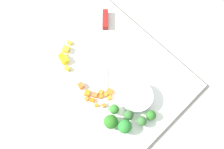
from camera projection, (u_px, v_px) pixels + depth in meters
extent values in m
plane|color=#9F9793|center=(112.00, 77.00, 0.94)|extent=(4.00, 4.00, 0.00)
cube|color=white|center=(112.00, 76.00, 0.94)|extent=(0.45, 0.37, 0.01)
cylinder|color=white|center=(138.00, 96.00, 0.89)|extent=(0.09, 0.09, 0.03)
cube|color=silver|center=(105.00, 83.00, 0.92)|extent=(0.15, 0.15, 0.00)
cube|color=maroon|center=(105.00, 20.00, 0.99)|extent=(0.06, 0.06, 0.02)
cube|color=orange|center=(92.00, 100.00, 0.90)|extent=(0.02, 0.02, 0.01)
cube|color=orange|center=(101.00, 97.00, 0.90)|extent=(0.01, 0.02, 0.01)
cube|color=orange|center=(81.00, 86.00, 0.91)|extent=(0.02, 0.02, 0.02)
cube|color=orange|center=(96.00, 105.00, 0.89)|extent=(0.01, 0.01, 0.01)
cube|color=orange|center=(101.00, 92.00, 0.91)|extent=(0.02, 0.02, 0.01)
cube|color=orange|center=(110.00, 98.00, 0.90)|extent=(0.01, 0.01, 0.01)
cube|color=orange|center=(106.00, 95.00, 0.91)|extent=(0.01, 0.01, 0.01)
cube|color=orange|center=(86.00, 98.00, 0.90)|extent=(0.01, 0.01, 0.01)
cube|color=orange|center=(95.00, 95.00, 0.90)|extent=(0.02, 0.02, 0.01)
cube|color=orange|center=(110.00, 92.00, 0.91)|extent=(0.02, 0.02, 0.01)
cube|color=orange|center=(104.00, 106.00, 0.89)|extent=(0.01, 0.01, 0.01)
cube|color=orange|center=(87.00, 93.00, 0.90)|extent=(0.02, 0.02, 0.02)
cube|color=yellow|center=(64.00, 60.00, 0.94)|extent=(0.03, 0.03, 0.02)
cube|color=yellow|center=(62.00, 57.00, 0.94)|extent=(0.02, 0.02, 0.02)
cube|color=yellow|center=(66.00, 49.00, 0.95)|extent=(0.03, 0.03, 0.02)
cube|color=yellow|center=(67.00, 69.00, 0.93)|extent=(0.02, 0.02, 0.01)
cube|color=yellow|center=(70.00, 43.00, 0.96)|extent=(0.02, 0.01, 0.01)
cylinder|color=#81AF60|center=(128.00, 116.00, 0.88)|extent=(0.01, 0.01, 0.01)
sphere|color=#356832|center=(128.00, 115.00, 0.87)|extent=(0.03, 0.03, 0.03)
cylinder|color=#94AB56|center=(111.00, 123.00, 0.87)|extent=(0.01, 0.01, 0.01)
sphere|color=#2A6F20|center=(111.00, 122.00, 0.86)|extent=(0.04, 0.04, 0.04)
cylinder|color=#83B268|center=(141.00, 122.00, 0.87)|extent=(0.01, 0.01, 0.01)
sphere|color=#376931|center=(142.00, 121.00, 0.86)|extent=(0.03, 0.03, 0.03)
cylinder|color=#8DC36D|center=(114.00, 110.00, 0.89)|extent=(0.01, 0.01, 0.01)
sphere|color=#337C2A|center=(114.00, 109.00, 0.87)|extent=(0.03, 0.03, 0.03)
cylinder|color=#91AB69|center=(125.00, 128.00, 0.87)|extent=(0.01, 0.01, 0.01)
sphere|color=#2A7C2F|center=(125.00, 126.00, 0.85)|extent=(0.04, 0.04, 0.04)
cylinder|color=#96B95D|center=(150.00, 116.00, 0.88)|extent=(0.01, 0.01, 0.01)
sphere|color=#2E7026|center=(151.00, 115.00, 0.87)|extent=(0.03, 0.03, 0.03)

